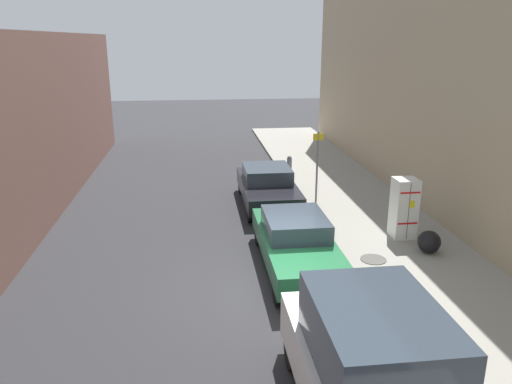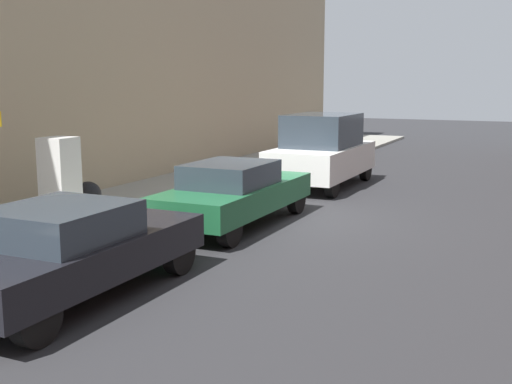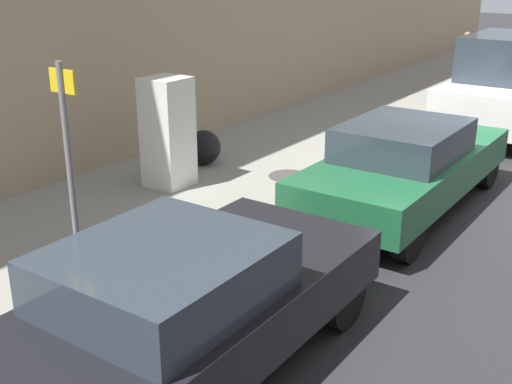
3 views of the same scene
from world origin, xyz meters
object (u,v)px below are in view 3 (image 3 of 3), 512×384
object	(u,v)px
discarded_refrigerator	(168,132)
street_sign_post	(71,174)
parked_sedan_dark	(179,308)
parked_van_white	(509,85)
trash_bag	(204,147)
parked_sedan_green	(406,164)
pedestrian_walking_far	(465,54)

from	to	relation	value
discarded_refrigerator	street_sign_post	world-z (taller)	street_sign_post
parked_sedan_dark	parked_van_white	xyz separation A→B (m)	(0.00, 11.08, 0.34)
discarded_refrigerator	street_sign_post	size ratio (longest dim) A/B	0.69
street_sign_post	trash_bag	xyz separation A→B (m)	(-2.08, 4.68, -1.15)
parked_sedan_dark	parked_sedan_green	bearing A→B (deg)	90.00
street_sign_post	parked_sedan_green	distance (m)	5.29
trash_bag	parked_sedan_green	world-z (taller)	parked_sedan_green
discarded_refrigerator	pedestrian_walking_far	world-z (taller)	discarded_refrigerator
trash_bag	parked_sedan_green	xyz separation A→B (m)	(3.81, 0.24, 0.30)
parked_sedan_green	trash_bag	bearing A→B (deg)	-176.40
trash_bag	parked_van_white	world-z (taller)	parked_van_white
discarded_refrigerator	trash_bag	size ratio (longest dim) A/B	2.84
trash_bag	parked_van_white	distance (m)	7.19
parked_sedan_dark	pedestrian_walking_far	bearing A→B (deg)	99.02
street_sign_post	trash_bag	distance (m)	5.25
parked_sedan_dark	parked_van_white	size ratio (longest dim) A/B	0.96
street_sign_post	discarded_refrigerator	bearing A→B (deg)	117.69
trash_bag	street_sign_post	bearing A→B (deg)	-66.05
trash_bag	pedestrian_walking_far	world-z (taller)	pedestrian_walking_far
discarded_refrigerator	trash_bag	distance (m)	1.39
parked_sedan_dark	parked_sedan_green	xyz separation A→B (m)	(0.00, 5.25, 0.00)
discarded_refrigerator	pedestrian_walking_far	size ratio (longest dim) A/B	1.17
pedestrian_walking_far	parked_sedan_dark	distance (m)	16.24
street_sign_post	parked_sedan_dark	bearing A→B (deg)	-10.70
discarded_refrigerator	parked_van_white	bearing A→B (deg)	64.12
discarded_refrigerator	parked_van_white	xyz separation A→B (m)	(3.54, 7.30, 0.05)
street_sign_post	trash_bag	bearing A→B (deg)	113.95
street_sign_post	parked_sedan_dark	xyz separation A→B (m)	(1.73, -0.33, -0.86)
street_sign_post	pedestrian_walking_far	size ratio (longest dim) A/B	1.71
pedestrian_walking_far	parked_van_white	distance (m)	5.58
discarded_refrigerator	parked_sedan_dark	bearing A→B (deg)	-46.89
parked_sedan_green	parked_van_white	distance (m)	5.84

